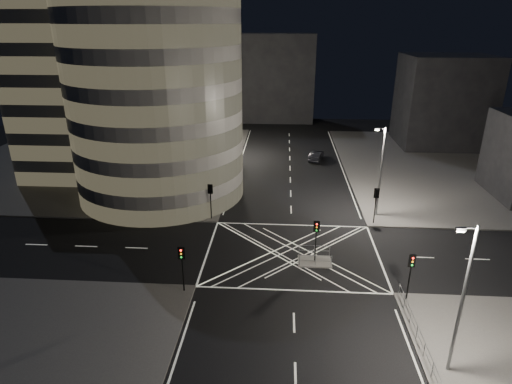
# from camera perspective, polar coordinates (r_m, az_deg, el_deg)

# --- Properties ---
(ground) EXTENTS (120.00, 120.00, 0.00)m
(ground) POSITION_cam_1_polar(r_m,az_deg,el_deg) (40.86, 4.85, -8.13)
(ground) COLOR black
(ground) RESTS_ON ground
(sidewalk_far_left) EXTENTS (42.00, 42.00, 0.15)m
(sidewalk_far_left) POSITION_cam_1_polar(r_m,az_deg,el_deg) (71.30, -19.51, 4.06)
(sidewalk_far_left) COLOR #54514F
(sidewalk_far_left) RESTS_ON ground
(sidewalk_far_right) EXTENTS (42.00, 42.00, 0.15)m
(sidewalk_far_right) POSITION_cam_1_polar(r_m,az_deg,el_deg) (72.19, 28.25, 2.89)
(sidewalk_far_right) COLOR #54514F
(sidewalk_far_right) RESTS_ON ground
(central_island) EXTENTS (3.00, 2.00, 0.15)m
(central_island) POSITION_cam_1_polar(r_m,az_deg,el_deg) (39.64, 7.81, -9.17)
(central_island) COLOR slate
(central_island) RESTS_ON ground
(office_tower_curved) EXTENTS (30.00, 29.00, 27.20)m
(office_tower_curved) POSITION_cam_1_polar(r_m,az_deg,el_deg) (58.09, -16.49, 13.38)
(office_tower_curved) COLOR gray
(office_tower_curved) RESTS_ON sidewalk_far_left
(office_block_rear) EXTENTS (24.00, 16.00, 22.00)m
(office_block_rear) POSITION_cam_1_polar(r_m,az_deg,el_deg) (80.69, -11.67, 14.89)
(office_block_rear) COLOR gray
(office_block_rear) RESTS_ON sidewalk_far_left
(building_right_far) EXTENTS (14.00, 12.00, 15.00)m
(building_right_far) POSITION_cam_1_polar(r_m,az_deg,el_deg) (81.12, 23.69, 11.07)
(building_right_far) COLOR black
(building_right_far) RESTS_ON sidewalk_far_right
(building_far_end) EXTENTS (18.00, 8.00, 18.00)m
(building_far_end) POSITION_cam_1_polar(r_m,az_deg,el_deg) (94.13, 2.04, 14.94)
(building_far_end) COLOR black
(building_far_end) RESTS_ON ground
(tree_a) EXTENTS (4.79, 4.79, 7.27)m
(tree_a) POSITION_cam_1_polar(r_m,az_deg,el_deg) (48.02, -7.74, 2.57)
(tree_a) COLOR black
(tree_a) RESTS_ON sidewalk_far_left
(tree_b) EXTENTS (5.13, 5.13, 7.84)m
(tree_b) POSITION_cam_1_polar(r_m,az_deg,el_deg) (53.51, -6.54, 5.07)
(tree_b) COLOR black
(tree_b) RESTS_ON sidewalk_far_left
(tree_c) EXTENTS (3.86, 3.86, 7.03)m
(tree_c) POSITION_cam_1_polar(r_m,az_deg,el_deg) (59.22, -5.54, 6.67)
(tree_c) COLOR black
(tree_c) RESTS_ON sidewalk_far_left
(tree_d) EXTENTS (5.38, 5.38, 8.49)m
(tree_d) POSITION_cam_1_polar(r_m,az_deg,el_deg) (64.82, -4.73, 8.58)
(tree_d) COLOR black
(tree_d) RESTS_ON sidewalk_far_left
(tree_e) EXTENTS (4.03, 4.03, 6.51)m
(tree_e) POSITION_cam_1_polar(r_m,az_deg,el_deg) (70.88, -4.01, 8.75)
(tree_e) COLOR black
(tree_e) RESTS_ON sidewalk_far_left
(traffic_signal_fl) EXTENTS (0.55, 0.22, 4.00)m
(traffic_signal_fl) POSITION_cam_1_polar(r_m,az_deg,el_deg) (46.31, -6.09, -0.40)
(traffic_signal_fl) COLOR black
(traffic_signal_fl) RESTS_ON sidewalk_far_left
(traffic_signal_nl) EXTENTS (0.55, 0.22, 4.00)m
(traffic_signal_nl) POSITION_cam_1_polar(r_m,az_deg,el_deg) (34.38, -9.84, -9.02)
(traffic_signal_nl) COLOR black
(traffic_signal_nl) RESTS_ON sidewalk_near_left
(traffic_signal_fr) EXTENTS (0.55, 0.22, 4.00)m
(traffic_signal_fr) POSITION_cam_1_polar(r_m,az_deg,el_deg) (46.73, 15.71, -0.93)
(traffic_signal_fr) COLOR black
(traffic_signal_fr) RESTS_ON sidewalk_far_right
(traffic_signal_nr) EXTENTS (0.55, 0.22, 4.00)m
(traffic_signal_nr) POSITION_cam_1_polar(r_m,az_deg,el_deg) (34.95, 19.95, -9.59)
(traffic_signal_nr) COLOR black
(traffic_signal_nr) RESTS_ON sidewalk_near_right
(traffic_signal_island) EXTENTS (0.55, 0.22, 4.00)m
(traffic_signal_island) POSITION_cam_1_polar(r_m,az_deg,el_deg) (38.26, 8.03, -5.52)
(traffic_signal_island) COLOR black
(traffic_signal_island) RESTS_ON central_island
(street_lamp_left_near) EXTENTS (1.25, 0.25, 10.00)m
(street_lamp_left_near) POSITION_cam_1_polar(r_m,az_deg,el_deg) (50.36, -5.95, 4.63)
(street_lamp_left_near) COLOR slate
(street_lamp_left_near) RESTS_ON sidewalk_far_left
(street_lamp_left_far) EXTENTS (1.25, 0.25, 10.00)m
(street_lamp_left_far) POSITION_cam_1_polar(r_m,az_deg,el_deg) (67.57, -3.46, 9.16)
(street_lamp_left_far) COLOR slate
(street_lamp_left_far) RESTS_ON sidewalk_far_left
(street_lamp_right_far) EXTENTS (1.25, 0.25, 10.00)m
(street_lamp_right_far) POSITION_cam_1_polar(r_m,az_deg,el_deg) (47.98, 16.27, 2.97)
(street_lamp_right_far) COLOR slate
(street_lamp_right_far) RESTS_ON sidewalk_far_right
(street_lamp_right_near) EXTENTS (1.25, 0.25, 10.00)m
(street_lamp_right_near) POSITION_cam_1_polar(r_m,az_deg,el_deg) (28.10, 25.76, -12.49)
(street_lamp_right_near) COLOR slate
(street_lamp_right_near) RESTS_ON sidewalk_near_right
(railing_near_right) EXTENTS (0.06, 11.70, 1.10)m
(railing_near_right) POSITION_cam_1_polar(r_m,az_deg,el_deg) (31.88, 21.08, -18.00)
(railing_near_right) COLOR slate
(railing_near_right) RESTS_ON sidewalk_near_right
(railing_island_south) EXTENTS (2.80, 0.06, 1.10)m
(railing_island_south) POSITION_cam_1_polar(r_m,az_deg,el_deg) (38.55, 7.94, -9.06)
(railing_island_south) COLOR slate
(railing_island_south) RESTS_ON central_island
(railing_island_north) EXTENTS (2.80, 0.06, 1.10)m
(railing_island_north) POSITION_cam_1_polar(r_m,az_deg,el_deg) (40.10, 7.78, -7.74)
(railing_island_north) COLOR slate
(railing_island_north) RESTS_ON central_island
(sedan) EXTENTS (2.75, 4.99, 1.56)m
(sedan) POSITION_cam_1_polar(r_m,az_deg,el_deg) (67.64, 8.04, 4.83)
(sedan) COLOR black
(sedan) RESTS_ON ground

